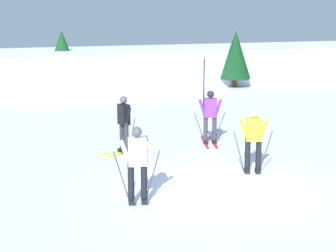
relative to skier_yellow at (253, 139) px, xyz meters
name	(u,v)px	position (x,y,z in m)	size (l,w,h in m)	color
ground_plane	(222,190)	(-1.36, -0.85, -0.92)	(120.00, 120.00, 0.00)	silver
far_snow_ridge	(60,71)	(-1.36, 17.77, 0.11)	(80.00, 6.00, 2.04)	silver
skier_yellow	(253,139)	(0.00, 0.00, 0.00)	(0.99, 1.61, 1.71)	silver
skier_white	(137,163)	(-3.47, -0.92, 0.00)	(0.97, 1.64, 1.71)	silver
skier_black	(124,123)	(-2.40, 3.21, 0.00)	(1.64, 0.99, 1.71)	gold
skier_purple	(210,116)	(0.45, 3.24, 0.00)	(0.95, 1.63, 1.71)	red
trail_marker_pole	(204,83)	(3.35, 9.37, 0.19)	(0.06, 0.06, 2.21)	black
conifer_far_left	(62,51)	(-0.93, 19.13, 1.09)	(1.76, 1.76, 3.24)	#513823
conifer_far_centre	(235,55)	(8.02, 14.64, 0.94)	(1.80, 1.80, 3.22)	#513823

